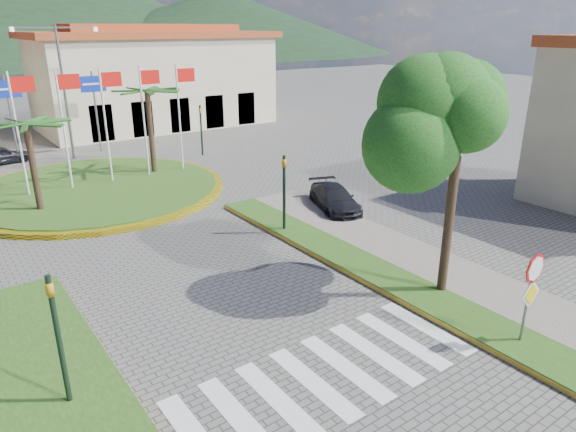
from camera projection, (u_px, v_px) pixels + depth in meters
sidewalk_right at (542, 329)px, 13.99m from camera, size 4.00×28.00×0.15m
verge_right at (517, 344)px, 13.32m from camera, size 1.60×28.00×0.18m
crosswalk at (326, 376)px, 12.22m from camera, size 8.00×3.00×0.01m
roundabout_island at (96, 189)px, 25.83m from camera, size 12.70×12.70×6.00m
stop_sign at (532, 285)px, 12.76m from camera, size 0.80×0.11×2.65m
deciduous_tree at (460, 129)px, 14.22m from camera, size 3.60×3.60×6.80m
traffic_light_left at (57, 330)px, 10.58m from camera, size 0.15×0.18×3.20m
traffic_light_right at (284, 187)px, 20.10m from camera, size 0.15×0.18×3.20m
traffic_light_far at (201, 125)px, 32.66m from camera, size 0.18×0.15×3.20m
direction_sign_west at (9, 104)px, 30.37m from camera, size 1.60×0.14×5.20m
direction_sign_east at (95, 98)px, 33.13m from camera, size 1.60×0.14×5.20m
street_lamp_centre at (64, 86)px, 30.95m from camera, size 4.80×0.16×8.00m
building_right at (155, 78)px, 42.19m from camera, size 19.08×9.54×8.05m
hill_far_east at (220, 23)px, 147.13m from camera, size 120.00×120.00×18.00m
car_dark_a at (2, 155)px, 31.02m from camera, size 3.27×1.73×1.06m
car_dark_b at (106, 127)px, 39.07m from camera, size 4.42×2.67×1.37m
car_side_right at (335, 199)px, 23.12m from camera, size 2.77×4.09×1.10m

